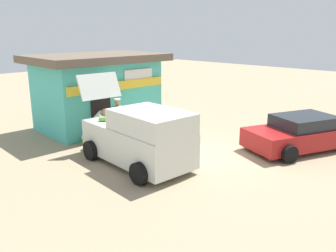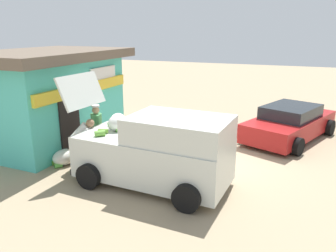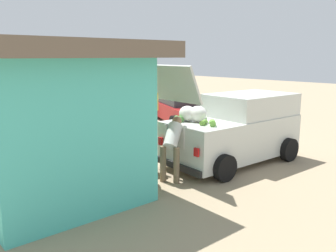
% 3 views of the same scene
% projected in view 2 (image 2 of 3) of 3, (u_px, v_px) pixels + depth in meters
% --- Properties ---
extents(ground_plane, '(60.00, 60.00, 0.00)m').
position_uv_depth(ground_plane, '(215.00, 156.00, 10.71)').
color(ground_plane, '#9E896B').
extents(storefront_bar, '(5.78, 3.96, 3.26)m').
position_uv_depth(storefront_bar, '(50.00, 96.00, 11.69)').
color(storefront_bar, '#4CC6B7').
rests_on(storefront_bar, ground_plane).
extents(delivery_van, '(2.32, 4.45, 2.78)m').
position_uv_depth(delivery_van, '(157.00, 151.00, 8.53)').
color(delivery_van, silver).
rests_on(delivery_van, ground_plane).
extents(parked_sedan, '(4.73, 3.33, 1.26)m').
position_uv_depth(parked_sedan, '(290.00, 123.00, 12.31)').
color(parked_sedan, maroon).
rests_on(parked_sedan, ground_plane).
extents(vendor_standing, '(0.48, 0.48, 1.71)m').
position_uv_depth(vendor_standing, '(97.00, 128.00, 10.37)').
color(vendor_standing, '#726047').
rests_on(vendor_standing, ground_plane).
extents(customer_bending, '(0.68, 0.75, 1.53)m').
position_uv_depth(customer_bending, '(80.00, 140.00, 9.43)').
color(customer_bending, '#726047').
rests_on(customer_bending, ground_plane).
extents(unloaded_banana_pile, '(0.87, 0.76, 0.47)m').
position_uv_depth(unloaded_banana_pile, '(64.00, 157.00, 10.02)').
color(unloaded_banana_pile, silver).
rests_on(unloaded_banana_pile, ground_plane).
extents(paint_bucket, '(0.34, 0.34, 0.36)m').
position_uv_depth(paint_bucket, '(147.00, 125.00, 13.60)').
color(paint_bucket, '#BF3F33').
rests_on(paint_bucket, ground_plane).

